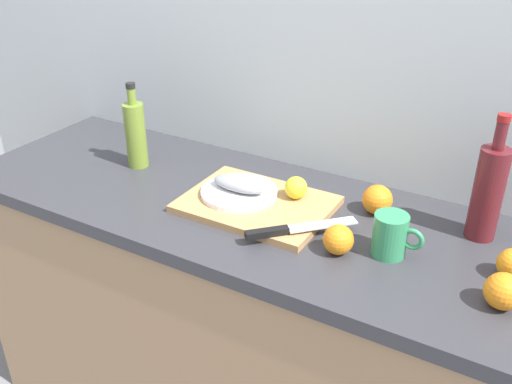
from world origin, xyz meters
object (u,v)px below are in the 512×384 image
(coffee_mug_0, at_px, (391,235))
(white_plate, at_px, (239,192))
(lemon_0, at_px, (296,188))
(olive_oil_bottle, at_px, (136,133))
(cutting_board, at_px, (256,205))
(chef_knife, at_px, (288,230))
(wine_bottle, at_px, (488,191))
(fish_fillet, at_px, (239,184))

(coffee_mug_0, bearing_deg, white_plate, 174.16)
(lemon_0, height_order, olive_oil_bottle, olive_oil_bottle)
(olive_oil_bottle, bearing_deg, coffee_mug_0, -5.71)
(cutting_board, xyz_separation_m, olive_oil_bottle, (-0.46, 0.05, 0.10))
(chef_knife, relative_size, lemon_0, 3.59)
(wine_bottle, bearing_deg, coffee_mug_0, -131.46)
(fish_fillet, distance_m, coffee_mug_0, 0.45)
(lemon_0, xyz_separation_m, wine_bottle, (0.48, 0.09, 0.08))
(cutting_board, relative_size, lemon_0, 6.33)
(fish_fillet, distance_m, chef_knife, 0.24)
(cutting_board, bearing_deg, white_plate, 169.25)
(olive_oil_bottle, bearing_deg, white_plate, -5.56)
(chef_knife, bearing_deg, coffee_mug_0, -30.12)
(wine_bottle, bearing_deg, chef_knife, -147.89)
(chef_knife, relative_size, wine_bottle, 0.69)
(cutting_board, height_order, coffee_mug_0, coffee_mug_0)
(cutting_board, height_order, white_plate, white_plate)
(white_plate, xyz_separation_m, fish_fillet, (0.00, -0.00, 0.03))
(wine_bottle, bearing_deg, olive_oil_bottle, -173.87)
(cutting_board, xyz_separation_m, fish_fillet, (-0.06, 0.01, 0.04))
(white_plate, bearing_deg, cutting_board, -10.75)
(lemon_0, bearing_deg, cutting_board, -138.33)
(white_plate, bearing_deg, olive_oil_bottle, 174.44)
(white_plate, distance_m, lemon_0, 0.16)
(cutting_board, relative_size, olive_oil_bottle, 1.47)
(chef_knife, height_order, coffee_mug_0, coffee_mug_0)
(white_plate, bearing_deg, coffee_mug_0, -5.84)
(white_plate, xyz_separation_m, chef_knife, (0.21, -0.11, 0.00))
(white_plate, relative_size, wine_bottle, 0.66)
(white_plate, xyz_separation_m, lemon_0, (0.15, 0.06, 0.02))
(wine_bottle, bearing_deg, white_plate, -166.58)
(white_plate, xyz_separation_m, coffee_mug_0, (0.45, -0.05, 0.03))
(white_plate, xyz_separation_m, wine_bottle, (0.62, 0.15, 0.10))
(cutting_board, distance_m, wine_bottle, 0.59)
(chef_knife, height_order, lemon_0, lemon_0)
(wine_bottle, bearing_deg, lemon_0, -169.85)
(fish_fillet, bearing_deg, cutting_board, -10.75)
(cutting_board, distance_m, white_plate, 0.06)
(wine_bottle, height_order, coffee_mug_0, wine_bottle)
(fish_fillet, height_order, olive_oil_bottle, olive_oil_bottle)
(lemon_0, relative_size, olive_oil_bottle, 0.23)
(cutting_board, relative_size, wine_bottle, 1.22)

